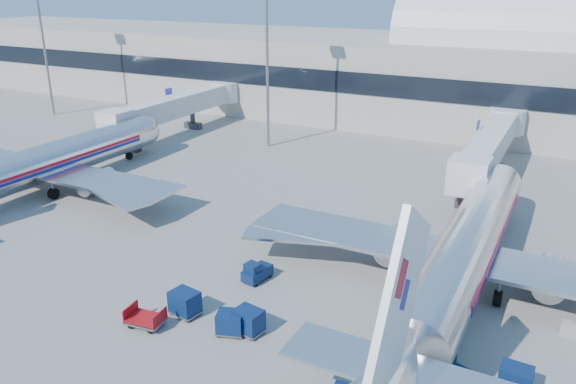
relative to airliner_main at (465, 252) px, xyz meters
The scene contains 16 objects.
ground 11.35m from the airliner_main, 155.75° to the right, with size 260.00×260.00×0.00m, color gray.
terminal 56.80m from the airliner_main, 114.64° to the left, with size 170.00×28.15×21.00m.
airliner_main is the anchor object (origin of this frame).
airliner_mid 42.00m from the airliner_main, behind, with size 32.00×37.26×12.07m.
jetbridge_near 26.43m from the airliner_main, 95.22° to the left, with size 4.40×27.50×6.25m.
jetbridge_mid 51.62m from the airliner_main, 149.36° to the left, with size 4.40×27.50×6.25m.
mast_far_west 75.44m from the airliner_main, 159.99° to the left, with size 2.00×1.20×22.60m.
mast_west 41.12m from the airliner_main, 139.64° to the left, with size 2.00×1.20×22.60m.
tug_lead 12.46m from the airliner_main, 113.38° to the right, with size 2.51×2.22×1.48m.
tug_right 10.26m from the airliner_main, 81.27° to the right, with size 2.22×1.58×1.31m.
tug_left 14.59m from the airliner_main, 157.15° to the right, with size 1.51×2.49×1.53m.
cart_train_a 15.53m from the airliner_main, 132.56° to the right, with size 1.98×1.63×1.57m.
cart_train_b 16.61m from the airliner_main, 133.49° to the right, with size 2.00×1.76×1.48m.
cart_train_c 19.11m from the airliner_main, 142.58° to the right, with size 2.07×1.70×1.65m.
cart_solo_far 10.73m from the airliner_main, 63.38° to the right, with size 1.77×1.38×1.51m.
cart_open_red 21.57m from the airliner_main, 140.17° to the right, with size 2.43×1.84×0.61m.
Camera 1 is at (15.34, -31.59, 20.24)m, focal length 35.00 mm.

